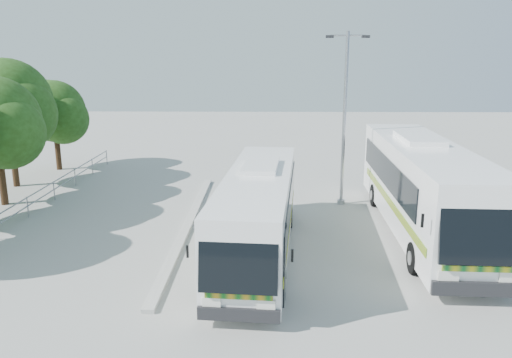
{
  "coord_description": "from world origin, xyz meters",
  "views": [
    {
      "loc": [
        1.13,
        -19.21,
        7.34
      ],
      "look_at": [
        0.73,
        2.65,
        1.99
      ],
      "focal_mm": 35.0,
      "sensor_mm": 36.0,
      "label": 1
    }
  ],
  "objects_px": {
    "coach_main": "(258,211)",
    "coach_adjacent": "(422,185)",
    "lamppost": "(345,112)",
    "tree_far_e": "(55,111)",
    "tree_far_d": "(9,103)"
  },
  "relations": [
    {
      "from": "tree_far_d",
      "to": "tree_far_e",
      "type": "xyz_separation_m",
      "value": [
        0.68,
        4.5,
        -0.93
      ]
    },
    {
      "from": "tree_far_d",
      "to": "lamppost",
      "type": "relative_size",
      "value": 0.86
    },
    {
      "from": "coach_main",
      "to": "coach_adjacent",
      "type": "bearing_deg",
      "value": 25.41
    },
    {
      "from": "tree_far_e",
      "to": "coach_adjacent",
      "type": "bearing_deg",
      "value": -30.43
    },
    {
      "from": "tree_far_d",
      "to": "coach_adjacent",
      "type": "relative_size",
      "value": 0.53
    },
    {
      "from": "tree_far_e",
      "to": "coach_main",
      "type": "xyz_separation_m",
      "value": [
        13.53,
        -14.6,
        -2.15
      ]
    },
    {
      "from": "tree_far_d",
      "to": "lamppost",
      "type": "xyz_separation_m",
      "value": [
        18.36,
        -3.29,
        -0.09
      ]
    },
    {
      "from": "lamppost",
      "to": "coach_main",
      "type": "bearing_deg",
      "value": -121.39
    },
    {
      "from": "tree_far_e",
      "to": "coach_main",
      "type": "height_order",
      "value": "tree_far_e"
    },
    {
      "from": "tree_far_e",
      "to": "coach_adjacent",
      "type": "xyz_separation_m",
      "value": [
        20.43,
        -12.0,
        -1.81
      ]
    },
    {
      "from": "lamppost",
      "to": "tree_far_e",
      "type": "bearing_deg",
      "value": 156.23
    },
    {
      "from": "tree_far_d",
      "to": "coach_adjacent",
      "type": "distance_m",
      "value": 22.57
    },
    {
      "from": "coach_adjacent",
      "to": "coach_main",
      "type": "bearing_deg",
      "value": -156.93
    },
    {
      "from": "coach_adjacent",
      "to": "tree_far_d",
      "type": "bearing_deg",
      "value": 162.89
    },
    {
      "from": "tree_far_d",
      "to": "lamppost",
      "type": "bearing_deg",
      "value": -10.16
    }
  ]
}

